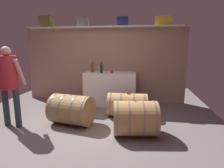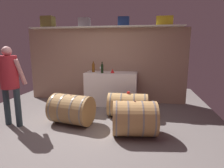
% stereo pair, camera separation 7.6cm
% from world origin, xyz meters
% --- Properties ---
extents(ground_plane, '(5.95, 7.68, 0.02)m').
position_xyz_m(ground_plane, '(0.00, 0.56, -0.01)').
color(ground_plane, '#69615F').
extents(back_wall_panel, '(4.75, 0.10, 2.16)m').
position_xyz_m(back_wall_panel, '(0.00, 2.24, 1.08)').
color(back_wall_panel, '#9D7A65').
rests_on(back_wall_panel, ground).
extents(high_shelf_board, '(4.37, 0.40, 0.03)m').
position_xyz_m(high_shelf_board, '(0.00, 2.09, 2.17)').
color(high_shelf_board, white).
rests_on(high_shelf_board, back_wall_panel).
extents(toolcase_olive, '(0.35, 0.30, 0.31)m').
position_xyz_m(toolcase_olive, '(-1.66, 2.09, 2.35)').
color(toolcase_olive, olive).
rests_on(toolcase_olive, high_shelf_board).
extents(toolcase_grey, '(0.31, 0.22, 0.25)m').
position_xyz_m(toolcase_grey, '(-0.55, 2.09, 2.31)').
color(toolcase_grey, gray).
rests_on(toolcase_grey, high_shelf_board).
extents(toolcase_navy, '(0.30, 0.22, 0.25)m').
position_xyz_m(toolcase_navy, '(0.57, 2.09, 2.31)').
color(toolcase_navy, navy).
rests_on(toolcase_navy, high_shelf_board).
extents(toolcase_yellow, '(0.44, 0.26, 0.23)m').
position_xyz_m(toolcase_yellow, '(1.66, 2.09, 2.31)').
color(toolcase_yellow, yellow).
rests_on(toolcase_yellow, high_shelf_board).
extents(work_cabinet, '(1.44, 0.63, 0.93)m').
position_xyz_m(work_cabinet, '(0.27, 1.87, 0.46)').
color(work_cabinet, silver).
rests_on(work_cabinet, ground).
extents(wine_bottle_amber, '(0.08, 0.08, 0.30)m').
position_xyz_m(wine_bottle_amber, '(-0.24, 1.83, 1.07)').
color(wine_bottle_amber, brown).
rests_on(wine_bottle_amber, work_cabinet).
extents(wine_bottle_dark, '(0.07, 0.07, 0.31)m').
position_xyz_m(wine_bottle_dark, '(0.05, 1.66, 1.06)').
color(wine_bottle_dark, black).
rests_on(wine_bottle_dark, work_cabinet).
extents(wine_glass, '(0.08, 0.08, 0.15)m').
position_xyz_m(wine_glass, '(-0.04, 1.91, 1.04)').
color(wine_glass, white).
rests_on(wine_glass, work_cabinet).
extents(red_funnel, '(0.11, 0.11, 0.11)m').
position_xyz_m(red_funnel, '(0.32, 1.75, 0.98)').
color(red_funnel, red).
rests_on(red_funnel, work_cabinet).
extents(wine_barrel_near, '(0.94, 0.59, 0.57)m').
position_xyz_m(wine_barrel_near, '(0.81, 0.97, 0.28)').
color(wine_barrel_near, tan).
rests_on(wine_barrel_near, ground).
extents(wine_barrel_far, '(0.97, 0.78, 0.64)m').
position_xyz_m(wine_barrel_far, '(-0.33, 0.33, 0.32)').
color(wine_barrel_far, '#9D7849').
rests_on(wine_barrel_far, ground).
extents(wine_barrel_flank, '(0.88, 0.75, 0.66)m').
position_xyz_m(wine_barrel_flank, '(1.03, 0.00, 0.33)').
color(wine_barrel_flank, '#B1824D').
rests_on(wine_barrel_flank, ground).
extents(tasting_cup, '(0.07, 0.07, 0.04)m').
position_xyz_m(tasting_cup, '(0.83, 0.97, 0.58)').
color(tasting_cup, red).
rests_on(tasting_cup, wine_barrel_near).
extents(winemaker_pouring, '(0.52, 0.44, 1.64)m').
position_xyz_m(winemaker_pouring, '(-1.51, 0.04, 1.01)').
color(winemaker_pouring, '#28353C').
rests_on(winemaker_pouring, ground).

